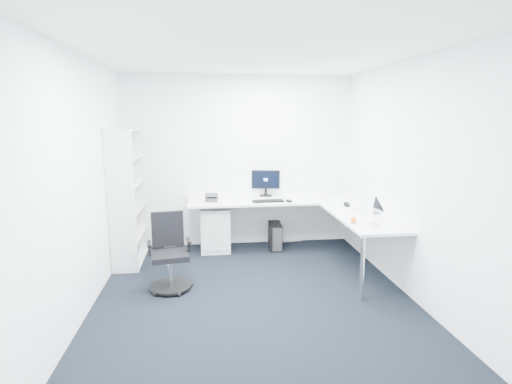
{
  "coord_description": "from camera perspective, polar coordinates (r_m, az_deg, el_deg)",
  "views": [
    {
      "loc": [
        -0.51,
        -4.23,
        2.06
      ],
      "look_at": [
        0.15,
        1.05,
        1.05
      ],
      "focal_mm": 28.0,
      "sensor_mm": 36.0,
      "label": 1
    }
  ],
  "objects": [
    {
      "name": "laptop",
      "position": [
        5.51,
        15.53,
        -1.58
      ],
      "size": [
        0.4,
        0.39,
        0.26
      ],
      "primitive_type": null,
      "rotation": [
        0.0,
        0.0,
        0.12
      ],
      "color": "silver",
      "rests_on": "l_desk"
    },
    {
      "name": "bookshelf",
      "position": [
        5.89,
        -17.9,
        -0.63
      ],
      "size": [
        0.37,
        0.95,
        1.9
      ],
      "primitive_type": null,
      "color": "silver",
      "rests_on": "ground"
    },
    {
      "name": "white_keyboard",
      "position": [
        5.37,
        12.09,
        -3.07
      ],
      "size": [
        0.2,
        0.45,
        0.01
      ],
      "primitive_type": "cube",
      "rotation": [
        0.0,
        0.0,
        0.17
      ],
      "color": "white",
      "rests_on": "l_desk"
    },
    {
      "name": "task_chair",
      "position": [
        4.91,
        -12.25,
        -8.51
      ],
      "size": [
        0.59,
        0.59,
        0.92
      ],
      "primitive_type": null,
      "rotation": [
        0.0,
        0.0,
        0.16
      ],
      "color": "black",
      "rests_on": "ground"
    },
    {
      "name": "monitor",
      "position": [
        6.42,
        1.4,
        1.32
      ],
      "size": [
        0.47,
        0.22,
        0.43
      ],
      "primitive_type": null,
      "rotation": [
        0.0,
        0.0,
        -0.17
      ],
      "color": "black",
      "rests_on": "l_desk"
    },
    {
      "name": "ceiling",
      "position": [
        4.31,
        -0.26,
        19.3
      ],
      "size": [
        4.2,
        4.2,
        0.0
      ],
      "primitive_type": "plane",
      "color": "white"
    },
    {
      "name": "wall_front",
      "position": [
        2.3,
        6.09,
        -7.28
      ],
      "size": [
        3.6,
        0.02,
        2.7
      ],
      "primitive_type": "cube",
      "color": "white",
      "rests_on": "ground"
    },
    {
      "name": "orange_fruit",
      "position": [
        4.97,
        13.75,
        -3.91
      ],
      "size": [
        0.08,
        0.08,
        0.08
      ],
      "primitive_type": "sphere",
      "color": "orange",
      "rests_on": "l_desk"
    },
    {
      "name": "wall_back",
      "position": [
        6.39,
        -2.51,
        4.36
      ],
      "size": [
        3.6,
        0.02,
        2.7
      ],
      "primitive_type": "cube",
      "color": "white",
      "rests_on": "ground"
    },
    {
      "name": "beige_pc_tower",
      "position": [
        6.5,
        -12.2,
        -6.39
      ],
      "size": [
        0.16,
        0.36,
        0.34
      ],
      "primitive_type": "cube",
      "rotation": [
        0.0,
        0.0,
        0.01
      ],
      "color": "#BDBAA0",
      "rests_on": "ground"
    },
    {
      "name": "wall_left",
      "position": [
        4.48,
        -23.78,
        0.71
      ],
      "size": [
        0.02,
        4.2,
        2.7
      ],
      "primitive_type": "cube",
      "color": "white",
      "rests_on": "ground"
    },
    {
      "name": "drawer_pedestal",
      "position": [
        6.28,
        -5.84,
        -5.18
      ],
      "size": [
        0.45,
        0.55,
        0.68
      ],
      "primitive_type": "cube",
      "color": "silver",
      "rests_on": "ground"
    },
    {
      "name": "desk_phone",
      "position": [
        6.1,
        -6.33,
        -0.71
      ],
      "size": [
        0.21,
        0.21,
        0.13
      ],
      "primitive_type": null,
      "rotation": [
        0.0,
        0.0,
        -0.15
      ],
      "color": "#2C2C2F",
      "rests_on": "l_desk"
    },
    {
      "name": "ground",
      "position": [
        4.73,
        -0.23,
        -15.06
      ],
      "size": [
        4.2,
        4.2,
        0.0
      ],
      "primitive_type": "plane",
      "color": "black"
    },
    {
      "name": "tissue_box",
      "position": [
        4.93,
        16.16,
        -4.17
      ],
      "size": [
        0.13,
        0.22,
        0.07
      ],
      "primitive_type": "cube",
      "rotation": [
        0.0,
        0.0,
        -0.13
      ],
      "color": "white",
      "rests_on": "l_desk"
    },
    {
      "name": "headphones",
      "position": [
        5.92,
        12.84,
        -1.65
      ],
      "size": [
        0.16,
        0.21,
        0.05
      ],
      "primitive_type": null,
      "rotation": [
        0.0,
        0.0,
        -0.26
      ],
      "color": "black",
      "rests_on": "l_desk"
    },
    {
      "name": "power_strip",
      "position": [
        6.77,
        4.99,
        -6.82
      ],
      "size": [
        0.37,
        0.11,
        0.04
      ],
      "primitive_type": "cube",
      "rotation": [
        0.0,
        0.0,
        0.13
      ],
      "color": "white",
      "rests_on": "ground"
    },
    {
      "name": "l_desk",
      "position": [
        5.96,
        3.41,
        -5.48
      ],
      "size": [
        2.71,
        1.52,
        0.79
      ],
      "primitive_type": null,
      "color": "silver",
      "rests_on": "ground"
    },
    {
      "name": "black_pc_tower",
      "position": [
        6.35,
        2.74,
        -6.27
      ],
      "size": [
        0.21,
        0.43,
        0.41
      ],
      "primitive_type": "cube",
      "rotation": [
        0.0,
        0.0,
        -0.05
      ],
      "color": "black",
      "rests_on": "ground"
    },
    {
      "name": "mouse",
      "position": [
        6.03,
        4.72,
        -1.27
      ],
      "size": [
        0.08,
        0.11,
        0.03
      ],
      "primitive_type": "cube",
      "rotation": [
        0.0,
        0.0,
        0.26
      ],
      "color": "black",
      "rests_on": "l_desk"
    },
    {
      "name": "black_keyboard",
      "position": [
        6.03,
        1.74,
        -1.29
      ],
      "size": [
        0.47,
        0.19,
        0.02
      ],
      "primitive_type": "cube",
      "rotation": [
        0.0,
        0.0,
        0.04
      ],
      "color": "black",
      "rests_on": "l_desk"
    },
    {
      "name": "wall_right",
      "position": [
        4.87,
        21.29,
        1.63
      ],
      "size": [
        0.02,
        4.2,
        2.7
      ],
      "primitive_type": "cube",
      "color": "white",
      "rests_on": "ground"
    }
  ]
}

